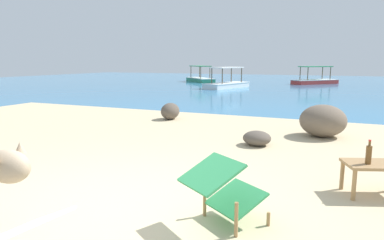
{
  "coord_description": "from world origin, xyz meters",
  "views": [
    {
      "loc": [
        2.24,
        -2.94,
        1.66
      ],
      "look_at": [
        -0.31,
        3.0,
        0.55
      ],
      "focal_mm": 32.07,
      "sensor_mm": 36.0,
      "label": 1
    }
  ],
  "objects_px": {
    "bottle": "(369,154)",
    "boat_green": "(200,78)",
    "deck_chair_near": "(224,188)",
    "boat_red": "(315,80)",
    "low_bench_table": "(377,168)",
    "boat_white": "(227,83)"
  },
  "relations": [
    {
      "from": "deck_chair_near",
      "to": "boat_white",
      "type": "height_order",
      "value": "boat_white"
    },
    {
      "from": "boat_green",
      "to": "boat_red",
      "type": "bearing_deg",
      "value": 52.03
    },
    {
      "from": "deck_chair_near",
      "to": "boat_white",
      "type": "bearing_deg",
      "value": 52.02
    },
    {
      "from": "low_bench_table",
      "to": "bottle",
      "type": "xyz_separation_m",
      "value": [
        -0.11,
        -0.09,
        0.18
      ]
    },
    {
      "from": "low_bench_table",
      "to": "boat_red",
      "type": "bearing_deg",
      "value": 74.78
    },
    {
      "from": "deck_chair_near",
      "to": "boat_red",
      "type": "bearing_deg",
      "value": 36.29
    },
    {
      "from": "deck_chair_near",
      "to": "boat_white",
      "type": "xyz_separation_m",
      "value": [
        -5.49,
        17.5,
        -0.13
      ]
    },
    {
      "from": "boat_white",
      "to": "boat_red",
      "type": "bearing_deg",
      "value": 158.3
    },
    {
      "from": "low_bench_table",
      "to": "boat_white",
      "type": "height_order",
      "value": "boat_white"
    },
    {
      "from": "boat_green",
      "to": "deck_chair_near",
      "type": "bearing_deg",
      "value": -21.44
    },
    {
      "from": "boat_white",
      "to": "boat_green",
      "type": "distance_m",
      "value": 6.55
    },
    {
      "from": "bottle",
      "to": "deck_chair_near",
      "type": "xyz_separation_m",
      "value": [
        -1.36,
        -1.39,
        -0.14
      ]
    },
    {
      "from": "deck_chair_near",
      "to": "boat_green",
      "type": "relative_size",
      "value": 0.27
    },
    {
      "from": "boat_white",
      "to": "low_bench_table",
      "type": "bearing_deg",
      "value": 39.68
    },
    {
      "from": "bottle",
      "to": "boat_green",
      "type": "xyz_separation_m",
      "value": [
        -10.76,
        21.37,
        -0.28
      ]
    },
    {
      "from": "bottle",
      "to": "deck_chair_near",
      "type": "relative_size",
      "value": 0.32
    },
    {
      "from": "low_bench_table",
      "to": "boat_green",
      "type": "relative_size",
      "value": 0.25
    },
    {
      "from": "boat_red",
      "to": "boat_white",
      "type": "height_order",
      "value": "same"
    },
    {
      "from": "low_bench_table",
      "to": "deck_chair_near",
      "type": "relative_size",
      "value": 0.93
    },
    {
      "from": "bottle",
      "to": "boat_white",
      "type": "height_order",
      "value": "boat_white"
    },
    {
      "from": "low_bench_table",
      "to": "deck_chair_near",
      "type": "height_order",
      "value": "deck_chair_near"
    },
    {
      "from": "deck_chair_near",
      "to": "boat_white",
      "type": "distance_m",
      "value": 18.34
    }
  ]
}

